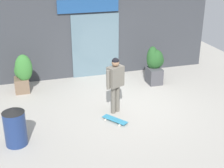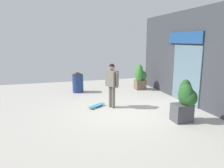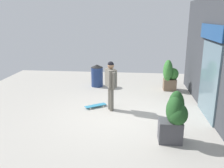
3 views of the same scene
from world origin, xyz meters
TOP-DOWN VIEW (x-y plane):
  - ground_plane at (0.00, 0.00)m, footprint 12.00×12.00m
  - building_facade at (-0.01, 2.81)m, footprint 8.03×0.31m
  - skateboarder at (-0.45, -0.31)m, footprint 0.57×0.43m
  - skateboard at (-0.63, -0.85)m, footprint 0.60×0.72m
  - planter_box_left at (1.48, 1.43)m, footprint 0.63×0.65m
  - planter_box_right at (-2.89, 1.88)m, footprint 0.61×0.65m
  - trash_bin at (-3.18, -1.21)m, footprint 0.53×0.53m

SIDE VIEW (x-z plane):
  - ground_plane at x=0.00m, z-range 0.00..0.00m
  - skateboard at x=-0.63m, z-range 0.02..0.10m
  - trash_bin at x=-3.18m, z-range 0.00..0.98m
  - planter_box_right at x=-2.89m, z-range -0.01..1.28m
  - planter_box_left at x=1.48m, z-range 0.05..1.34m
  - skateboarder at x=-0.45m, z-range 0.18..1.80m
  - building_facade at x=-0.01m, z-range -0.02..3.58m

